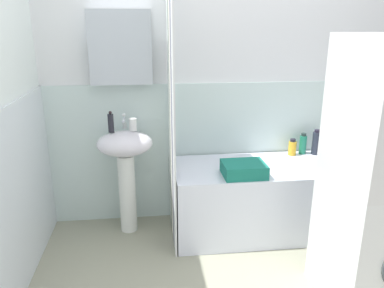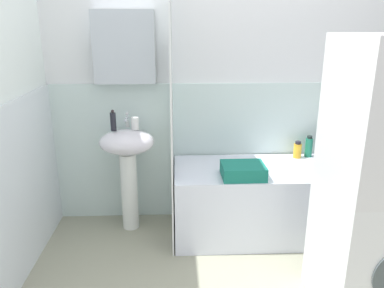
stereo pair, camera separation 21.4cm
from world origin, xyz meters
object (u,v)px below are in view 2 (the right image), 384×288
Objects in this scene: bathtub at (264,201)px; shampoo_bottle at (322,146)px; body_wash_bottle at (309,147)px; towel_folded at (243,171)px; soap_dispenser at (113,121)px; conditioner_bottle at (297,150)px; sink at (128,157)px; lotion_bottle at (333,146)px; toothbrush_cup at (135,123)px.

shampoo_bottle reaches higher than bathtub.
towel_folded is at bearing -145.91° from body_wash_bottle.
body_wash_bottle is (-0.11, 0.03, -0.02)m from shampoo_bottle.
towel_folded is (-0.22, -0.18, 0.34)m from bathtub.
soap_dispenser is 0.53× the size of towel_folded.
towel_folded is at bearing -142.59° from conditioner_bottle.
soap_dispenser reaches higher than sink.
towel_folded is at bearing -19.23° from sink.
towel_folded reaches higher than bathtub.
lotion_bottle reaches higher than towel_folded.
lotion_bottle is at bearing 5.04° from shampoo_bottle.
sink is at bearing -176.09° from conditioner_bottle.
toothbrush_cup is 1.22m from bathtub.
conditioner_bottle reaches higher than bathtub.
body_wash_bottle is at bearing 174.85° from lotion_bottle.
lotion_bottle is 0.68× the size of towel_folded.
soap_dispenser is at bearing -175.51° from body_wash_bottle.
sink is 1.17m from bathtub.
toothbrush_cup is at bearing -177.17° from lotion_bottle.
soap_dispenser reaches higher than toothbrush_cup.
lotion_bottle is 0.96× the size of shampoo_bottle.
toothbrush_cup is at bearing -176.71° from conditioner_bottle.
sink is 1.43m from conditioner_bottle.
lotion_bottle is at bearing 26.11° from towel_folded.
soap_dispenser is (-0.10, -0.01, 0.31)m from sink.
soap_dispenser reaches higher than bathtub.
bathtub is 7.84× the size of body_wash_bottle.
toothbrush_cup is 1.39m from conditioner_bottle.
towel_folded is (0.99, -0.30, -0.31)m from soap_dispenser.
bathtub is (1.11, -0.13, -0.34)m from sink.
shampoo_bottle reaches higher than conditioner_bottle.
bathtub is 0.70m from shampoo_bottle.
bathtub is 6.79× the size of lotion_bottle.
body_wash_bottle is at bearing 3.94° from toothbrush_cup.
shampoo_bottle is 0.70× the size of towel_folded.
soap_dispenser is 1.85m from lotion_bottle.
soap_dispenser is 1.56m from conditioner_bottle.
towel_folded is at bearing -151.46° from shampoo_bottle.
body_wash_bottle reaches higher than towel_folded.
soap_dispenser is 0.75× the size of shampoo_bottle.
conditioner_bottle is 0.67m from towel_folded.
shampoo_bottle is at bearing -174.96° from lotion_bottle.
sink is 1.64m from shampoo_bottle.
body_wash_bottle reaches higher than conditioner_bottle.
bathtub is 0.53m from conditioner_bottle.
sink is at bearing -176.75° from shampoo_bottle.
shampoo_bottle is at bearing 3.32° from soap_dispenser.
soap_dispenser is 1.15× the size of conditioner_bottle.
sink is 1.54m from body_wash_bottle.
body_wash_bottle is at bearing 4.49° from sink.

